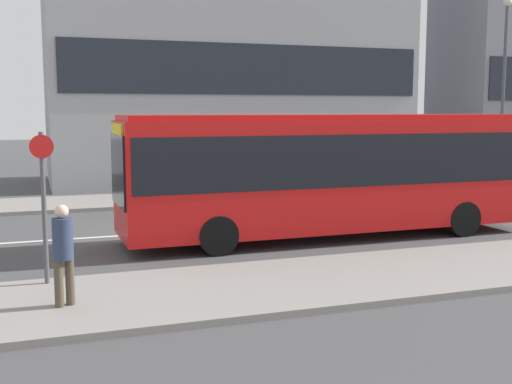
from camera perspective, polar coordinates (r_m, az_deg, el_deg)
ground_plane at (r=18.12m, az=-8.39°, el=-3.64°), size 120.00×120.00×0.00m
sidewalk_near at (r=12.19m, az=-2.63°, el=-8.69°), size 44.00×3.50×0.13m
sidewalk_far at (r=24.19m, az=-11.26°, el=-0.78°), size 44.00×3.50×0.13m
lane_centerline at (r=18.12m, az=-8.39°, el=-3.63°), size 41.80×0.16×0.01m
city_bus at (r=17.24m, az=6.62°, el=2.20°), size 11.21×2.52×3.30m
parked_car_0 at (r=26.44m, az=17.20°, el=0.90°), size 4.24×1.77×1.27m
pedestrian_near_stop at (r=11.25m, az=-16.77°, el=-4.85°), size 0.34×0.34×1.73m
bus_stop_sign at (r=12.69m, az=-18.36°, el=-0.38°), size 0.44×0.12×2.89m
street_lamp at (r=29.54m, az=21.18°, el=9.69°), size 0.36×0.36×7.93m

